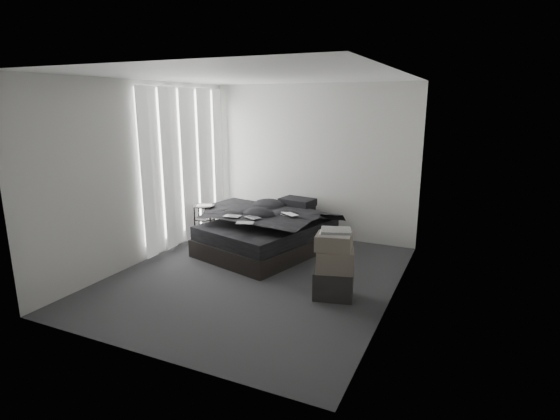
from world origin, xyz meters
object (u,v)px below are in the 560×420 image
at_px(side_stand, 205,224).
at_px(box_lower, 334,284).
at_px(laptop, 287,210).
at_px(bed, 267,243).

distance_m(side_stand, box_lower, 2.84).
bearing_deg(side_stand, box_lower, -23.25).
relative_size(side_stand, box_lower, 1.37).
bearing_deg(laptop, box_lower, -12.21).
xyz_separation_m(laptop, box_lower, (1.11, -1.13, -0.54)).
distance_m(bed, box_lower, 1.89).
relative_size(laptop, box_lower, 0.67).
xyz_separation_m(side_stand, box_lower, (2.61, -1.12, -0.15)).
bearing_deg(side_stand, bed, 3.24).
bearing_deg(laptop, bed, -154.50).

